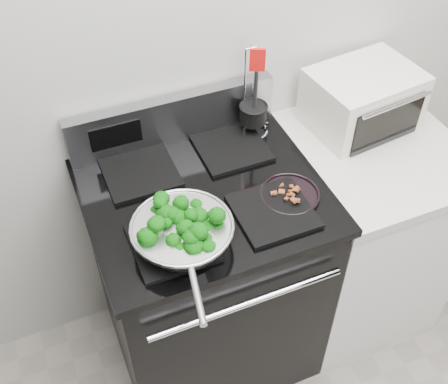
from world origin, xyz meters
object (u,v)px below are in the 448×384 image
skillet (182,232)px  utensil_holder (253,118)px  bacon_plate (290,192)px  gas_range (207,275)px  toaster_oven (363,99)px

skillet → utensil_holder: bearing=54.4°
skillet → bacon_plate: 0.40m
gas_range → skillet: size_ratio=2.29×
gas_range → toaster_oven: size_ratio=2.71×
bacon_plate → toaster_oven: toaster_oven is taller
skillet → utensil_holder: utensil_holder is taller
skillet → toaster_oven: (0.83, 0.33, 0.03)m
skillet → bacon_plate: bearing=18.2°
gas_range → bacon_plate: size_ratio=5.70×
bacon_plate → skillet: bearing=-172.0°
utensil_holder → toaster_oven: (0.42, -0.07, 0.02)m
gas_range → skillet: (-0.14, -0.18, 0.51)m
skillet → toaster_oven: size_ratio=1.18×
bacon_plate → toaster_oven: (0.44, 0.28, 0.06)m
skillet → toaster_oven: 0.90m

